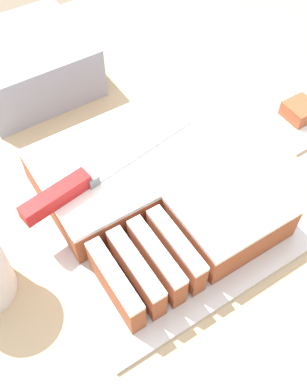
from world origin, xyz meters
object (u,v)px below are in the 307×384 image
at_px(knife, 79,183).
at_px(brownie, 300,111).
at_px(storage_box, 28,64).
at_px(cake_board, 153,205).
at_px(cake, 154,187).

height_order(knife, brownie, knife).
bearing_deg(storage_box, cake_board, -83.87).
relative_size(cake_board, storage_box, 1.76).
relative_size(brownie, storage_box, 0.24).
height_order(knife, storage_box, storage_box).
bearing_deg(cake_board, cake, 49.33).
bearing_deg(cake, storage_box, 97.30).
bearing_deg(knife, cake_board, -33.70).
xyz_separation_m(cake, brownie, (0.30, 0.01, -0.02)).
distance_m(knife, brownie, 0.40).
xyz_separation_m(knife, brownie, (0.40, -0.02, -0.06)).
relative_size(cake_board, knife, 1.25).
distance_m(knife, storage_box, 0.32).
distance_m(cake, storage_box, 0.35).
xyz_separation_m(knife, storage_box, (0.05, 0.31, -0.03)).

